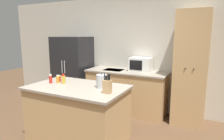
% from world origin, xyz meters
% --- Properties ---
extents(wall_back, '(7.20, 0.06, 2.60)m').
position_xyz_m(wall_back, '(0.00, 2.33, 1.30)').
color(wall_back, beige).
rests_on(wall_back, ground_plane).
extents(refrigerator, '(0.87, 0.71, 1.68)m').
position_xyz_m(refrigerator, '(-1.33, 1.96, 0.84)').
color(refrigerator, black).
rests_on(refrigerator, ground_plane).
extents(back_counter, '(1.81, 0.66, 0.94)m').
position_xyz_m(back_counter, '(0.13, 1.99, 0.47)').
color(back_counter, tan).
rests_on(back_counter, ground_plane).
extents(pantry_cabinet, '(0.60, 0.62, 2.19)m').
position_xyz_m(pantry_cabinet, '(1.47, 2.00, 1.09)').
color(pantry_cabinet, tan).
rests_on(pantry_cabinet, ground_plane).
extents(kitchen_island, '(1.57, 0.97, 0.92)m').
position_xyz_m(kitchen_island, '(-0.08, 0.46, 0.46)').
color(kitchen_island, tan).
rests_on(kitchen_island, ground_plane).
extents(microwave, '(0.47, 0.33, 0.30)m').
position_xyz_m(microwave, '(0.42, 2.12, 1.09)').
color(microwave, white).
rests_on(microwave, back_counter).
extents(knife_block, '(0.11, 0.08, 0.28)m').
position_xyz_m(knife_block, '(0.52, 0.35, 1.03)').
color(knife_block, tan).
rests_on(knife_block, kitchen_island).
extents(spice_bottle_tall_dark, '(0.05, 0.05, 0.16)m').
position_xyz_m(spice_bottle_tall_dark, '(-0.62, 0.43, 1.00)').
color(spice_bottle_tall_dark, '#B2281E').
rests_on(spice_bottle_tall_dark, kitchen_island).
extents(spice_bottle_short_red, '(0.05, 0.05, 0.13)m').
position_xyz_m(spice_bottle_short_red, '(-0.53, 0.51, 0.99)').
color(spice_bottle_short_red, orange).
rests_on(spice_bottle_short_red, kitchen_island).
extents(spice_bottle_amber_oil, '(0.06, 0.06, 0.16)m').
position_xyz_m(spice_bottle_amber_oil, '(-0.41, 0.51, 1.00)').
color(spice_bottle_amber_oil, gold).
rests_on(spice_bottle_amber_oil, kitchen_island).
extents(spice_bottle_green_herb, '(0.04, 0.04, 0.10)m').
position_xyz_m(spice_bottle_green_herb, '(-0.68, 0.67, 0.97)').
color(spice_bottle_green_herb, beige).
rests_on(spice_bottle_green_herb, kitchen_island).
extents(spice_bottle_pale_salt, '(0.04, 0.04, 0.12)m').
position_xyz_m(spice_bottle_pale_salt, '(-0.55, 0.58, 0.98)').
color(spice_bottle_pale_salt, '#B2281E').
rests_on(spice_bottle_pale_salt, kitchen_island).
extents(kettle, '(0.17, 0.17, 0.23)m').
position_xyz_m(kettle, '(0.30, 0.58, 1.03)').
color(kettle, '#B2B5B7').
rests_on(kettle, kitchen_island).
extents(fire_extinguisher, '(0.13, 0.13, 0.49)m').
position_xyz_m(fire_extinguisher, '(-1.97, 1.93, 0.22)').
color(fire_extinguisher, red).
rests_on(fire_extinguisher, ground_plane).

